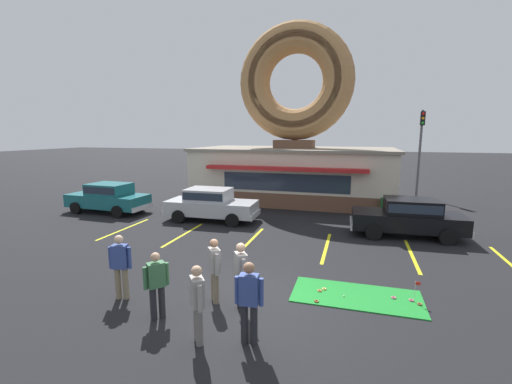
% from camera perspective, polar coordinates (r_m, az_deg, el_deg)
% --- Properties ---
extents(ground_plane, '(160.00, 160.00, 0.00)m').
position_cam_1_polar(ground_plane, '(9.15, -1.66, -18.09)').
color(ground_plane, black).
extents(donut_shop_building, '(12.30, 6.75, 10.96)m').
position_cam_1_polar(donut_shop_building, '(21.97, 6.41, 8.30)').
color(donut_shop_building, brown).
rests_on(donut_shop_building, ground).
extents(putting_mat, '(3.34, 1.56, 0.03)m').
position_cam_1_polar(putting_mat, '(9.84, 16.34, -16.31)').
color(putting_mat, '#1E842D').
rests_on(putting_mat, ground).
extents(mini_donut_near_left, '(0.13, 0.13, 0.04)m').
position_cam_1_polar(mini_donut_near_left, '(9.96, 11.33, -15.54)').
color(mini_donut_near_left, '#E5C666').
rests_on(mini_donut_near_left, putting_mat).
extents(mini_donut_near_right, '(0.13, 0.13, 0.04)m').
position_cam_1_polar(mini_donut_near_right, '(10.02, 24.48, -16.09)').
color(mini_donut_near_right, '#D8667F').
rests_on(mini_donut_near_right, putting_mat).
extents(mini_donut_mid_left, '(0.13, 0.13, 0.04)m').
position_cam_1_polar(mini_donut_mid_left, '(9.99, 21.96, -16.00)').
color(mini_donut_mid_left, '#D8667F').
rests_on(mini_donut_mid_left, putting_mat).
extents(mini_donut_mid_centre, '(0.13, 0.13, 0.04)m').
position_cam_1_polar(mini_donut_mid_centre, '(9.28, 10.03, -17.48)').
color(mini_donut_mid_centre, brown).
rests_on(mini_donut_mid_centre, putting_mat).
extents(mini_donut_mid_right, '(0.13, 0.13, 0.04)m').
position_cam_1_polar(mini_donut_mid_right, '(9.84, 10.56, -15.85)').
color(mini_donut_mid_right, '#D17F47').
rests_on(mini_donut_mid_right, putting_mat).
extents(mini_donut_far_left, '(0.13, 0.13, 0.04)m').
position_cam_1_polar(mini_donut_far_left, '(9.91, 25.62, -16.49)').
color(mini_donut_far_left, brown).
rests_on(mini_donut_far_left, putting_mat).
extents(golf_ball, '(0.04, 0.04, 0.04)m').
position_cam_1_polar(golf_ball, '(9.67, 14.43, -16.46)').
color(golf_ball, white).
rests_on(golf_ball, putting_mat).
extents(putting_flag_pin, '(0.13, 0.01, 0.55)m').
position_cam_1_polar(putting_flag_pin, '(9.86, 25.20, -14.10)').
color(putting_flag_pin, silver).
rests_on(putting_flag_pin, putting_mat).
extents(car_teal, '(4.62, 2.12, 1.60)m').
position_cam_1_polar(car_teal, '(20.28, -23.38, -0.71)').
color(car_teal, '#196066').
rests_on(car_teal, ground).
extents(car_black, '(4.62, 2.10, 1.60)m').
position_cam_1_polar(car_black, '(15.65, 24.06, -3.66)').
color(car_black, black).
rests_on(car_black, ground).
extents(car_silver, '(4.60, 2.07, 1.60)m').
position_cam_1_polar(car_silver, '(17.03, -7.57, -1.86)').
color(car_silver, '#B2B5BA').
rests_on(car_silver, ground).
extents(pedestrian_blue_sweater_man, '(0.42, 0.49, 1.67)m').
position_cam_1_polar(pedestrian_blue_sweater_man, '(8.92, -6.94, -12.35)').
color(pedestrian_blue_sweater_man, '#7F7056').
rests_on(pedestrian_blue_sweater_man, ground).
extents(pedestrian_hooded_kid, '(0.59, 0.27, 1.75)m').
position_cam_1_polar(pedestrian_hooded_kid, '(7.22, -1.17, -17.36)').
color(pedestrian_hooded_kid, '#232328').
rests_on(pedestrian_hooded_kid, ground).
extents(pedestrian_leather_jacket_man, '(0.43, 0.47, 1.61)m').
position_cam_1_polar(pedestrian_leather_jacket_man, '(8.44, -16.24, -14.29)').
color(pedestrian_leather_jacket_man, '#232328').
rests_on(pedestrian_leather_jacket_man, ground).
extents(pedestrian_clipboard_woman, '(0.42, 0.49, 1.67)m').
position_cam_1_polar(pedestrian_clipboard_woman, '(7.36, -9.72, -17.41)').
color(pedestrian_clipboard_woman, slate).
rests_on(pedestrian_clipboard_woman, ground).
extents(pedestrian_beanie_man, '(0.58, 0.32, 1.72)m').
position_cam_1_polar(pedestrian_beanie_man, '(9.65, -21.66, -11.05)').
color(pedestrian_beanie_man, '#7F7056').
rests_on(pedestrian_beanie_man, ground).
extents(pedestrian_crossing_woman, '(0.41, 0.51, 1.70)m').
position_cam_1_polar(pedestrian_crossing_woman, '(8.47, -2.53, -13.36)').
color(pedestrian_crossing_woman, '#232328').
rests_on(pedestrian_crossing_woman, ground).
extents(trash_bin, '(0.57, 0.57, 0.97)m').
position_cam_1_polar(trash_bin, '(18.96, 20.82, -2.38)').
color(trash_bin, '#1E662D').
rests_on(trash_bin, ground).
extents(traffic_light_pole, '(0.28, 0.47, 5.80)m').
position_cam_1_polar(traffic_light_pole, '(25.57, 25.74, 7.53)').
color(traffic_light_pole, '#595B60').
rests_on(traffic_light_pole, ground).
extents(parking_stripe_far_left, '(0.12, 3.60, 0.01)m').
position_cam_1_polar(parking_stripe_far_left, '(16.68, -21.07, -5.75)').
color(parking_stripe_far_left, yellow).
rests_on(parking_stripe_far_left, ground).
extents(parking_stripe_left, '(0.12, 3.60, 0.01)m').
position_cam_1_polar(parking_stripe_left, '(15.08, -11.90, -6.91)').
color(parking_stripe_left, yellow).
rests_on(parking_stripe_left, ground).
extents(parking_stripe_mid_left, '(0.12, 3.60, 0.01)m').
position_cam_1_polar(parking_stripe_mid_left, '(13.95, -0.86, -8.07)').
color(parking_stripe_mid_left, yellow).
rests_on(parking_stripe_mid_left, ground).
extents(parking_stripe_centre, '(0.12, 3.60, 0.01)m').
position_cam_1_polar(parking_stripe_centre, '(13.42, 11.62, -9.01)').
color(parking_stripe_centre, yellow).
rests_on(parking_stripe_centre, ground).
extents(parking_stripe_mid_right, '(0.12, 3.60, 0.01)m').
position_cam_1_polar(parking_stripe_mid_right, '(13.54, 24.55, -9.54)').
color(parking_stripe_mid_right, yellow).
rests_on(parking_stripe_mid_right, ground).
extents(parking_stripe_right, '(0.12, 3.60, 0.01)m').
position_cam_1_polar(parking_stripe_right, '(14.31, 36.68, -9.60)').
color(parking_stripe_right, yellow).
rests_on(parking_stripe_right, ground).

